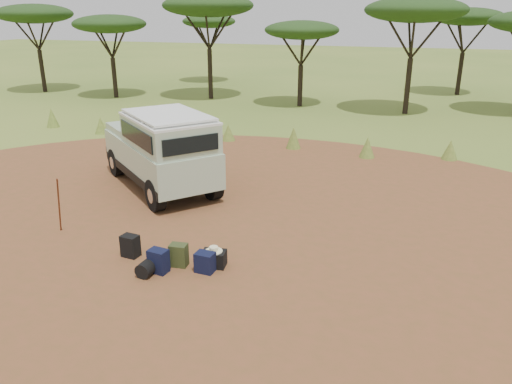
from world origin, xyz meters
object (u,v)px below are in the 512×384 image
(backpack_navy, at_px, (158,261))
(backpack_olive, at_px, (179,255))
(hard_case, at_px, (214,259))
(backpack_black, at_px, (130,246))
(duffel_navy, at_px, (205,262))
(safari_vehicle, at_px, (162,151))
(walking_staff, at_px, (59,205))

(backpack_navy, xyz_separation_m, backpack_olive, (0.29, 0.39, -0.00))
(backpack_olive, distance_m, hard_case, 0.78)
(backpack_black, height_order, duffel_navy, backpack_black)
(safari_vehicle, distance_m, duffel_navy, 5.80)
(walking_staff, bearing_deg, backpack_black, -61.84)
(safari_vehicle, bearing_deg, hard_case, -10.01)
(backpack_black, xyz_separation_m, duffel_navy, (1.91, -0.12, -0.04))
(safari_vehicle, bearing_deg, backpack_navy, -22.47)
(backpack_black, height_order, backpack_olive, backpack_black)
(walking_staff, bearing_deg, safari_vehicle, 29.94)
(walking_staff, xyz_separation_m, hard_case, (4.27, -0.34, -0.61))
(walking_staff, xyz_separation_m, backpack_black, (2.27, -0.50, -0.53))
(backpack_navy, distance_m, backpack_olive, 0.49)
(duffel_navy, bearing_deg, backpack_navy, -156.92)
(walking_staff, xyz_separation_m, duffel_navy, (4.18, -0.63, -0.56))
(safari_vehicle, xyz_separation_m, hard_case, (3.53, -4.28, -1.03))
(walking_staff, height_order, duffel_navy, walking_staff)
(backpack_navy, bearing_deg, backpack_black, 162.80)
(walking_staff, relative_size, backpack_black, 3.18)
(hard_case, bearing_deg, backpack_black, 177.14)
(duffel_navy, bearing_deg, hard_case, 77.34)
(safari_vehicle, height_order, backpack_black, safari_vehicle)
(backpack_black, distance_m, backpack_olive, 1.26)
(backpack_black, height_order, hard_case, backpack_black)
(backpack_olive, relative_size, hard_case, 1.01)
(safari_vehicle, distance_m, walking_staff, 4.04)
(backpack_olive, bearing_deg, duffel_navy, -11.34)
(walking_staff, height_order, backpack_olive, walking_staff)
(walking_staff, distance_m, backpack_black, 2.39)
(safari_vehicle, xyz_separation_m, backpack_black, (1.53, -4.45, -0.95))
(safari_vehicle, relative_size, backpack_black, 9.93)
(hard_case, bearing_deg, backpack_navy, -156.62)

